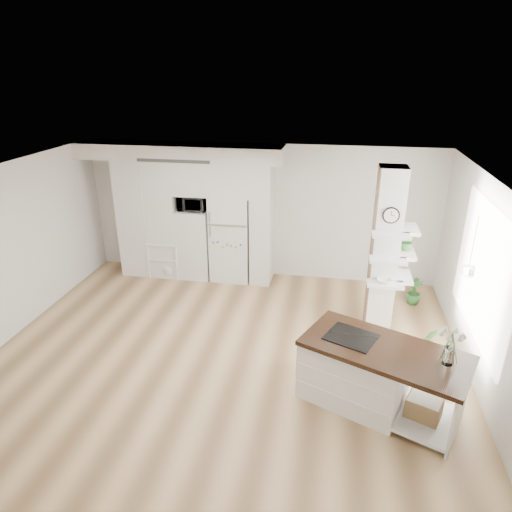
{
  "coord_description": "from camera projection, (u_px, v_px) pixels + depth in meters",
  "views": [
    {
      "loc": [
        1.49,
        -5.66,
        4.03
      ],
      "look_at": [
        0.3,
        0.9,
        1.26
      ],
      "focal_mm": 32.0,
      "sensor_mm": 36.0,
      "label": 1
    }
  ],
  "objects": [
    {
      "name": "floor",
      "position": [
        226.0,
        353.0,
        6.93
      ],
      "size": [
        7.0,
        6.0,
        0.01
      ],
      "primitive_type": "cube",
      "color": "tan",
      "rests_on": "ground"
    },
    {
      "name": "room",
      "position": [
        223.0,
        239.0,
        6.22
      ],
      "size": [
        7.04,
        6.04,
        2.72
      ],
      "color": "white",
      "rests_on": "ground"
    },
    {
      "name": "cabinet_wall",
      "position": [
        185.0,
        205.0,
        9.02
      ],
      "size": [
        4.0,
        0.71,
        2.7
      ],
      "color": "white",
      "rests_on": "floor"
    },
    {
      "name": "refrigerator",
      "position": [
        231.0,
        237.0,
        9.13
      ],
      "size": [
        0.78,
        0.69,
        1.75
      ],
      "color": "white",
      "rests_on": "floor"
    },
    {
      "name": "column",
      "position": [
        391.0,
        254.0,
        7.05
      ],
      "size": [
        0.69,
        0.9,
        2.7
      ],
      "color": "silver",
      "rests_on": "floor"
    },
    {
      "name": "window",
      "position": [
        483.0,
        273.0,
        6.06
      ],
      "size": [
        0.0,
        2.4,
        2.4
      ],
      "primitive_type": "plane",
      "rotation": [
        1.57,
        0.0,
        -1.57
      ],
      "color": "white",
      "rests_on": "room"
    },
    {
      "name": "pendant_light",
      "position": [
        351.0,
        224.0,
        5.98
      ],
      "size": [
        0.12,
        0.12,
        0.1
      ],
      "primitive_type": "cylinder",
      "color": "white",
      "rests_on": "room"
    },
    {
      "name": "kitchen_island",
      "position": [
        365.0,
        371.0,
        5.78
      ],
      "size": [
        2.18,
        1.65,
        1.46
      ],
      "rotation": [
        0.0,
        0.0,
        -0.42
      ],
      "color": "white",
      "rests_on": "floor"
    },
    {
      "name": "bookshelf",
      "position": [
        167.0,
        261.0,
        9.39
      ],
      "size": [
        0.63,
        0.37,
        0.75
      ],
      "rotation": [
        0.0,
        0.0,
        0.0
      ],
      "color": "white",
      "rests_on": "floor"
    },
    {
      "name": "floor_plant_a",
      "position": [
        428.0,
        341.0,
        6.84
      ],
      "size": [
        0.27,
        0.22,
        0.46
      ],
      "primitive_type": "imported",
      "rotation": [
        0.0,
        0.0,
        0.08
      ],
      "color": "#35722D",
      "rests_on": "floor"
    },
    {
      "name": "floor_plant_b",
      "position": [
        414.0,
        291.0,
        8.32
      ],
      "size": [
        0.34,
        0.34,
        0.49
      ],
      "primitive_type": "imported",
      "rotation": [
        0.0,
        0.0,
        -0.32
      ],
      "color": "#35722D",
      "rests_on": "floor"
    },
    {
      "name": "microwave",
      "position": [
        193.0,
        203.0,
        8.93
      ],
      "size": [
        0.54,
        0.37,
        0.3
      ],
      "primitive_type": "imported",
      "color": "#2D2D2D",
      "rests_on": "cabinet_wall"
    },
    {
      "name": "shelf_plant",
      "position": [
        408.0,
        241.0,
        7.1
      ],
      "size": [
        0.27,
        0.23,
        0.3
      ],
      "primitive_type": "imported",
      "color": "#35722D",
      "rests_on": "column"
    },
    {
      "name": "decor_bowl",
      "position": [
        384.0,
        281.0,
        6.99
      ],
      "size": [
        0.22,
        0.22,
        0.05
      ],
      "primitive_type": "imported",
      "color": "white",
      "rests_on": "column"
    }
  ]
}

